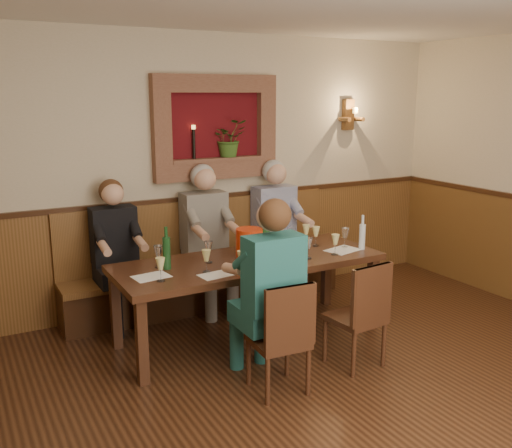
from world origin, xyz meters
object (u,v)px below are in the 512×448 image
Objects in this scene: bench at (207,275)px; wine_bottle_green_a at (266,236)px; dining_table at (249,267)px; person_bench_mid at (208,251)px; chair_near_right at (356,335)px; spittoon_bucket at (249,244)px; wine_bottle_green_b at (167,252)px; person_bench_right at (278,241)px; water_bottle at (362,236)px; person_bench_left at (118,268)px; chair_near_left at (279,359)px; person_chair_front at (267,307)px.

bench is 1.14m from wine_bottle_green_a.
person_bench_mid is at bearing 91.72° from dining_table.
chair_near_right is (0.52, -1.84, -0.07)m from bench.
spittoon_bucket is 0.75× the size of wine_bottle_green_b.
bench is 2.00× the size of person_bench_right.
person_bench_mid is 0.92m from wine_bottle_green_a.
water_bottle is (1.08, -0.24, -0.01)m from spittoon_bucket.
person_bench_right reaches higher than spittoon_bucket.
person_bench_mid is 1.00× the size of person_bench_right.
chair_near_left is at bearing -68.71° from person_bench_left.
wine_bottle_green_a is at bearing 69.91° from chair_near_left.
person_bench_right is 1.93m from person_chair_front.
chair_near_left is 1.85m from person_bench_mid.
wine_bottle_green_a is (0.20, -0.84, 0.32)m from person_bench_mid.
dining_table is 1.60× the size of person_bench_right.
dining_table is 1.08m from chair_near_left.
spittoon_bucket is at bearing 71.25° from person_chair_front.
person_chair_front is at bearing -66.51° from person_bench_left.
person_bench_mid is 3.32× the size of wine_bottle_green_a.
person_chair_front is 1.49m from water_bottle.
wine_bottle_green_a reaches higher than chair_near_left.
dining_table is 1.16m from person_bench_right.
wine_bottle_green_b reaches higher than bench.
person_bench_left is at bearing 138.78° from dining_table.
person_chair_front is at bearing -108.75° from spittoon_bucket.
spittoon_bucket is (-0.50, 0.91, 0.63)m from chair_near_right.
bench is 0.32m from person_bench_mid.
chair_near_left is at bearing -64.86° from wine_bottle_green_b.
person_bench_mid is at bearing 46.85° from wine_bottle_green_b.
bench is at bearing 76.93° from person_bench_mid.
person_bench_mid is at bearing 92.81° from spittoon_bucket.
dining_table is 1.01m from bench.
person_bench_left is 1.76m from person_bench_right.
chair_near_right is 1.09m from water_bottle.
person_bench_mid is at bearing -103.07° from bench.
person_bench_right reaches higher than wine_bottle_green_b.
person_chair_front is (-0.77, 0.12, 0.35)m from chair_near_right.
water_bottle is (1.10, -1.16, 0.55)m from bench.
person_bench_right reaches higher than wine_bottle_green_a.
person_bench_mid reaches higher than dining_table.
wine_bottle_green_a is at bearing -127.15° from person_bench_right.
spittoon_bucket is (-0.79, -0.82, 0.26)m from person_bench_right.
person_bench_right reaches higher than chair_near_left.
person_chair_front is at bearing -98.43° from bench.
person_bench_right is at bearing 45.97° from spittoon_bucket.
chair_near_left is 1.19m from spittoon_bucket.
wine_bottle_green_b is at bearing 175.33° from wine_bottle_green_a.
person_chair_front is at bearing -123.31° from person_bench_right.
person_bench_right reaches higher than bench.
chair_near_right is 0.86m from person_chair_front.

